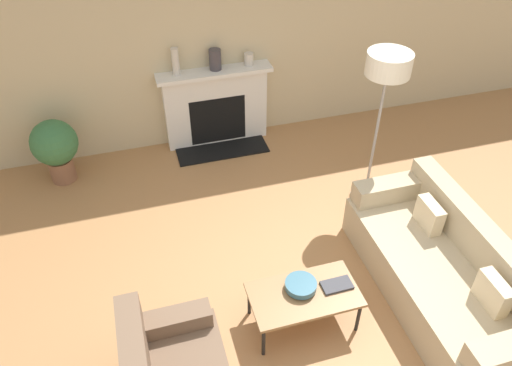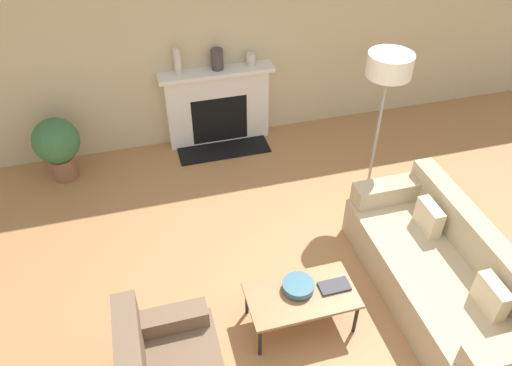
% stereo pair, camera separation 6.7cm
% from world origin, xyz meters
% --- Properties ---
extents(ground_plane, '(18.00, 18.00, 0.00)m').
position_xyz_m(ground_plane, '(0.00, 0.00, 0.00)').
color(ground_plane, '#A87547').
extents(wall_back, '(18.00, 0.06, 2.90)m').
position_xyz_m(wall_back, '(0.00, 3.19, 1.45)').
color(wall_back, '#C6B289').
rests_on(wall_back, ground_plane).
extents(fireplace, '(1.43, 0.59, 1.02)m').
position_xyz_m(fireplace, '(-0.05, 3.04, 0.50)').
color(fireplace, silver).
rests_on(fireplace, ground_plane).
extents(couch, '(0.89, 2.13, 0.79)m').
position_xyz_m(couch, '(1.36, -0.05, 0.30)').
color(couch, tan).
rests_on(couch, ground_plane).
extents(coffee_table, '(0.94, 0.52, 0.39)m').
position_xyz_m(coffee_table, '(0.03, 0.02, 0.36)').
color(coffee_table, olive).
rests_on(coffee_table, ground_plane).
extents(bowl, '(0.27, 0.27, 0.08)m').
position_xyz_m(bowl, '(0.01, 0.08, 0.43)').
color(bowl, '#38667A').
rests_on(bowl, coffee_table).
extents(book, '(0.27, 0.15, 0.02)m').
position_xyz_m(book, '(0.32, 0.02, 0.40)').
color(book, '#38383D').
rests_on(book, coffee_table).
extents(floor_lamp, '(0.44, 0.44, 1.79)m').
position_xyz_m(floor_lamp, '(1.33, 1.42, 1.53)').
color(floor_lamp, gray).
rests_on(floor_lamp, ground_plane).
extents(mantel_vase_left, '(0.09, 0.09, 0.33)m').
position_xyz_m(mantel_vase_left, '(-0.51, 3.06, 1.19)').
color(mantel_vase_left, beige).
rests_on(mantel_vase_left, fireplace).
extents(mantel_vase_center_left, '(0.15, 0.15, 0.25)m').
position_xyz_m(mantel_vase_center_left, '(-0.03, 3.06, 1.15)').
color(mantel_vase_center_left, '#3D383D').
rests_on(mantel_vase_center_left, fireplace).
extents(mantel_vase_center_right, '(0.11, 0.11, 0.15)m').
position_xyz_m(mantel_vase_center_right, '(0.39, 3.06, 1.10)').
color(mantel_vase_center_right, beige).
rests_on(mantel_vase_center_right, fireplace).
extents(potted_plant, '(0.54, 0.54, 0.80)m').
position_xyz_m(potted_plant, '(-2.03, 2.75, 0.48)').
color(potted_plant, brown).
rests_on(potted_plant, ground_plane).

